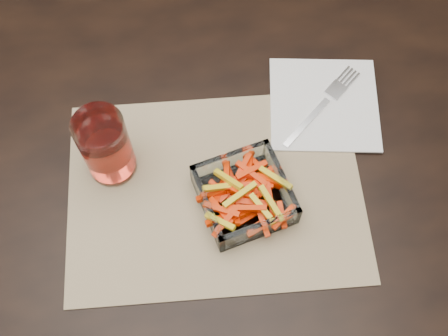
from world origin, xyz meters
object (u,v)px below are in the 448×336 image
(tumbler, at_px, (106,148))
(glass_bowl, at_px, (244,196))
(fork, at_px, (323,104))
(dining_table, at_px, (169,180))

(tumbler, bearing_deg, glass_bowl, -27.27)
(fork, bearing_deg, glass_bowl, -87.70)
(dining_table, height_order, tumbler, tumbler)
(dining_table, height_order, glass_bowl, glass_bowl)
(glass_bowl, bearing_deg, dining_table, 138.50)
(dining_table, distance_m, fork, 0.29)
(dining_table, height_order, fork, fork)
(tumbler, relative_size, fork, 0.82)
(glass_bowl, bearing_deg, tumbler, 152.73)
(glass_bowl, height_order, tumbler, tumbler)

